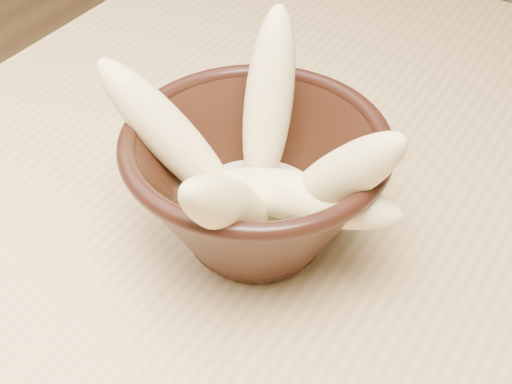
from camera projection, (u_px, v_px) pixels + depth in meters
The scene contains 7 objects.
bowl at pixel (256, 183), 0.52m from camera, with size 0.19×0.19×0.11m.
milk_puddle at pixel (256, 209), 0.54m from camera, with size 0.11×0.11×0.02m, color beige.
banana_upright at pixel (269, 102), 0.53m from camera, with size 0.04×0.04×0.14m, color #ECDB8C.
banana_left at pixel (169, 135), 0.52m from camera, with size 0.04×0.04×0.14m, color #ECDB8C.
banana_right at pixel (338, 179), 0.48m from camera, with size 0.04×0.04×0.14m, color #ECDB8C.
banana_across at pixel (301, 197), 0.50m from camera, with size 0.04×0.04×0.15m, color #ECDB8C.
banana_front at pixel (228, 207), 0.46m from camera, with size 0.04×0.04×0.15m, color #ECDB8C.
Camera 1 is at (-0.02, -0.45, 1.15)m, focal length 50.00 mm.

